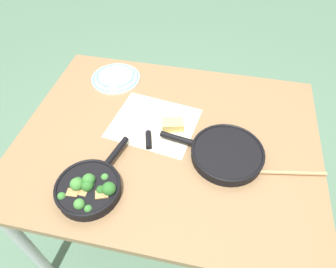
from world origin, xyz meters
name	(u,v)px	position (x,y,z in m)	size (l,w,h in m)	color
ground_plane	(168,220)	(0.00, 0.00, 0.00)	(14.00, 14.00, 0.00)	#51755B
dining_table_red	(168,149)	(0.00, 0.00, 0.69)	(1.23, 0.97, 0.77)	olive
skillet_broccoli	(89,188)	(-0.22, -0.31, 0.80)	(0.23, 0.37, 0.08)	black
skillet_eggs	(226,153)	(0.24, -0.05, 0.79)	(0.42, 0.28, 0.04)	black
wooden_spoon	(265,172)	(0.39, -0.10, 0.78)	(0.37, 0.09, 0.02)	tan
parchment_sheet	(154,123)	(-0.08, 0.07, 0.77)	(0.39, 0.34, 0.00)	silver
grater_knife	(148,129)	(-0.09, 0.02, 0.78)	(0.11, 0.29, 0.02)	silver
cheese_block	(173,125)	(0.01, 0.06, 0.79)	(0.10, 0.08, 0.04)	#EACC66
dinner_plate_stack	(116,77)	(-0.33, 0.32, 0.79)	(0.24, 0.24, 0.03)	white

